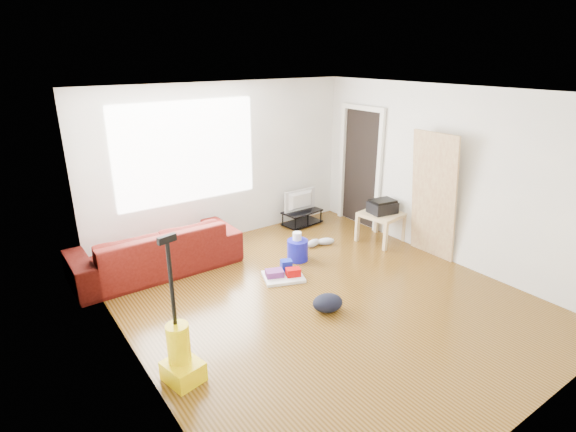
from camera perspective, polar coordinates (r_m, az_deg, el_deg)
room at (r=5.35m, az=4.28°, el=2.05°), size 4.51×5.01×2.51m
sofa at (r=6.65m, az=-16.08°, el=-6.66°), size 2.27×0.89×0.66m
tv_stand at (r=8.01m, az=1.78°, el=-0.15°), size 0.72×0.47×0.26m
tv at (r=7.90m, az=1.81°, el=1.94°), size 0.65×0.09×0.37m
side_table at (r=7.36m, az=11.81°, el=-0.16°), size 0.68×0.68×0.49m
printer at (r=7.30m, az=11.91°, el=1.19°), size 0.46×0.38×0.22m
bucket at (r=6.71m, az=1.21°, el=-5.55°), size 0.39×0.39×0.31m
toilet_paper at (r=6.64m, az=1.15°, el=-3.81°), size 0.13×0.13×0.12m
cleaning_tray at (r=6.18m, az=-0.58°, el=-7.33°), size 0.65×0.59×0.19m
backpack at (r=5.51m, az=5.02°, el=-11.83°), size 0.43×0.37×0.20m
sneakers at (r=7.18m, az=4.02°, el=-3.34°), size 0.51×0.26×0.11m
vacuum at (r=4.47m, az=-13.48°, el=-16.73°), size 0.37×0.40×1.44m
door_panel at (r=7.18m, az=17.20°, el=-4.74°), size 0.23×0.75×1.87m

